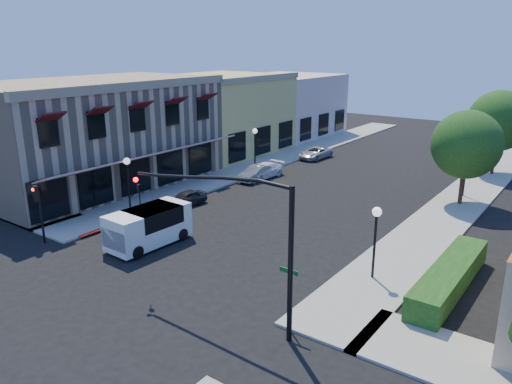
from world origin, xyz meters
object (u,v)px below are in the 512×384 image
Objects in this scene: street_tree_a at (467,145)px; white_van at (148,225)px; lamppost_right_far at (467,160)px; parked_car_c at (263,171)px; parked_car_a at (186,198)px; lamppost_right_near at (376,225)px; lamppost_left_far at (255,138)px; secondary_signal at (38,204)px; street_name_sign at (289,288)px; lamppost_left_near at (127,170)px; signal_mast_arm at (243,226)px; street_tree_b at (499,121)px; parked_car_b at (256,173)px; parked_car_d at (316,153)px.

street_tree_a reaches higher than white_van.
lamppost_right_far is 15.39m from parked_car_c.
white_van reaches higher than parked_car_a.
lamppost_right_near is at bearing -35.20° from parked_car_c.
white_van reaches higher than parked_car_c.
secondary_signal is at bearing -88.61° from lamppost_left_far.
street_tree_a reaches higher than lamppost_left_far.
street_name_sign reaches higher than parked_car_a.
lamppost_left_far is 3.73m from parked_car_c.
lamppost_left_near is 14.00m from lamppost_left_far.
street_name_sign is (1.64, 0.70, -2.39)m from signal_mast_arm.
signal_mast_arm is at bearing -24.37° from lamppost_left_near.
street_tree_b is at bearing 66.49° from white_van.
street_name_sign is at bearing -19.93° from lamppost_left_near.
lamppost_left_far is at bearing 107.37° from white_van.
street_tree_b is 1.99× the size of parked_car_b.
parked_car_a is 0.77× the size of parked_car_c.
signal_mast_arm is 2.27× the size of parked_car_b.
street_tree_a reaches higher than lamppost_right_far.
lamppost_right_far is at bearing -92.15° from street_tree_b.
signal_mast_arm is at bearing -98.17° from street_tree_a.
street_tree_b is 24.07m from lamppost_right_near.
lamppost_left_near reaches higher than parked_car_b.
signal_mast_arm is 2.03× the size of parked_car_d.
signal_mast_arm is 21.54m from parked_car_b.
secondary_signal is 1.33× the size of street_name_sign.
lamppost_right_near is 0.90× the size of parked_car_d.
street_tree_a is 22.30m from lamppost_left_near.
signal_mast_arm is 2.41× the size of secondary_signal.
lamppost_left_near is 17.00m from lamppost_right_near.
parked_car_d is (-14.70, 20.69, -2.19)m from lamppost_right_near.
lamppost_left_near is at bearing -141.02° from street_tree_a.
parked_car_a is 9.12m from parked_car_c.
lamppost_right_near is at bearing 0.00° from lamppost_left_near.
street_name_sign is 21.71m from parked_car_b.
signal_mast_arm is 2.01× the size of parked_car_c.
street_tree_b is 2.11× the size of secondary_signal.
secondary_signal is at bearing -91.50° from parked_car_c.
lamppost_left_near is at bearing 160.07° from street_name_sign.
street_name_sign is (15.50, 0.79, -0.62)m from secondary_signal.
lamppost_left_far reaches higher than parked_car_b.
street_tree_b is 30.65m from signal_mast_arm.
street_name_sign is (-1.30, -19.80, -2.50)m from street_tree_a.
street_tree_b reaches higher than parked_car_a.
street_tree_b reaches higher than lamppost_left_near.
lamppost_right_near reaches higher than secondary_signal.
street_tree_b is 1.97× the size of lamppost_right_near.
parked_car_a is (1.80, 9.48, -1.79)m from secondary_signal.
lamppost_left_far is 18.21m from white_van.
parked_car_c is at bearing 79.15° from lamppost_left_near.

